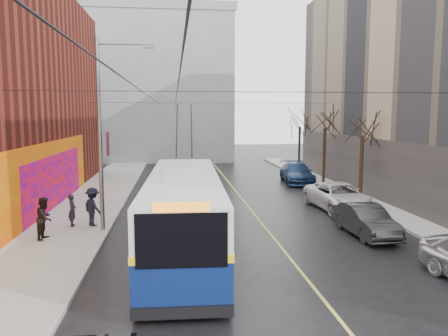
{
  "coord_description": "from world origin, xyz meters",
  "views": [
    {
      "loc": [
        -2.9,
        -10.58,
        5.55
      ],
      "look_at": [
        -0.44,
        10.98,
        2.88
      ],
      "focal_mm": 35.0,
      "sensor_mm": 36.0,
      "label": 1
    }
  ],
  "objects_px": {
    "tree_near": "(363,124)",
    "pedestrian_a": "(72,210)",
    "parked_car_c": "(339,197)",
    "pedestrian_b": "(45,218)",
    "parked_car_d": "(297,173)",
    "trolleybus": "(184,211)",
    "following_car": "(181,191)",
    "tree_mid": "(325,118)",
    "tree_far": "(300,119)",
    "parked_car_b": "(366,220)",
    "streetlight_pole": "(103,130)",
    "pedestrian_c": "(93,207)"
  },
  "relations": [
    {
      "from": "tree_near",
      "to": "pedestrian_a",
      "type": "relative_size",
      "value": 4.06
    },
    {
      "from": "parked_car_c",
      "to": "pedestrian_b",
      "type": "distance_m",
      "value": 15.96
    },
    {
      "from": "parked_car_d",
      "to": "parked_car_c",
      "type": "bearing_deg",
      "value": -86.54
    },
    {
      "from": "tree_near",
      "to": "trolleybus",
      "type": "distance_m",
      "value": 15.17
    },
    {
      "from": "trolleybus",
      "to": "following_car",
      "type": "bearing_deg",
      "value": 91.78
    },
    {
      "from": "tree_near",
      "to": "trolleybus",
      "type": "height_order",
      "value": "tree_near"
    },
    {
      "from": "tree_mid",
      "to": "following_car",
      "type": "distance_m",
      "value": 13.92
    },
    {
      "from": "tree_far",
      "to": "parked_car_b",
      "type": "relative_size",
      "value": 1.52
    },
    {
      "from": "parked_car_c",
      "to": "following_car",
      "type": "relative_size",
      "value": 1.27
    },
    {
      "from": "trolleybus",
      "to": "tree_far",
      "type": "bearing_deg",
      "value": 65.43
    },
    {
      "from": "tree_near",
      "to": "pedestrian_b",
      "type": "height_order",
      "value": "tree_near"
    },
    {
      "from": "following_car",
      "to": "parked_car_c",
      "type": "bearing_deg",
      "value": -25.71
    },
    {
      "from": "streetlight_pole",
      "to": "tree_near",
      "type": "height_order",
      "value": "streetlight_pole"
    },
    {
      "from": "tree_far",
      "to": "parked_car_b",
      "type": "bearing_deg",
      "value": -98.32
    },
    {
      "from": "tree_far",
      "to": "pedestrian_a",
      "type": "relative_size",
      "value": 4.17
    },
    {
      "from": "tree_mid",
      "to": "parked_car_d",
      "type": "xyz_separation_m",
      "value": [
        -2.0,
        0.73,
        -4.45
      ]
    },
    {
      "from": "tree_far",
      "to": "pedestrian_a",
      "type": "height_order",
      "value": "tree_far"
    },
    {
      "from": "streetlight_pole",
      "to": "tree_far",
      "type": "distance_m",
      "value": 25.09
    },
    {
      "from": "tree_near",
      "to": "parked_car_b",
      "type": "distance_m",
      "value": 9.51
    },
    {
      "from": "tree_mid",
      "to": "pedestrian_a",
      "type": "bearing_deg",
      "value": -144.18
    },
    {
      "from": "streetlight_pole",
      "to": "trolleybus",
      "type": "distance_m",
      "value": 5.79
    },
    {
      "from": "tree_near",
      "to": "trolleybus",
      "type": "bearing_deg",
      "value": -141.24
    },
    {
      "from": "parked_car_d",
      "to": "trolleybus",
      "type": "bearing_deg",
      "value": -113.85
    },
    {
      "from": "parked_car_c",
      "to": "parked_car_d",
      "type": "xyz_separation_m",
      "value": [
        0.35,
        10.14,
        0.03
      ]
    },
    {
      "from": "streetlight_pole",
      "to": "pedestrian_b",
      "type": "distance_m",
      "value": 4.65
    },
    {
      "from": "parked_car_d",
      "to": "tree_far",
      "type": "bearing_deg",
      "value": 77.75
    },
    {
      "from": "following_car",
      "to": "pedestrian_b",
      "type": "distance_m",
      "value": 9.96
    },
    {
      "from": "parked_car_c",
      "to": "following_car",
      "type": "distance_m",
      "value": 9.69
    },
    {
      "from": "trolleybus",
      "to": "pedestrian_b",
      "type": "distance_m",
      "value": 6.35
    },
    {
      "from": "tree_near",
      "to": "pedestrian_b",
      "type": "distance_m",
      "value": 19.39
    },
    {
      "from": "pedestrian_b",
      "to": "tree_near",
      "type": "bearing_deg",
      "value": -60.27
    },
    {
      "from": "pedestrian_b",
      "to": "pedestrian_c",
      "type": "relative_size",
      "value": 0.98
    },
    {
      "from": "tree_near",
      "to": "following_car",
      "type": "relative_size",
      "value": 1.46
    },
    {
      "from": "tree_mid",
      "to": "pedestrian_c",
      "type": "relative_size",
      "value": 3.54
    },
    {
      "from": "streetlight_pole",
      "to": "pedestrian_b",
      "type": "height_order",
      "value": "streetlight_pole"
    },
    {
      "from": "parked_car_c",
      "to": "following_car",
      "type": "height_order",
      "value": "parked_car_c"
    },
    {
      "from": "trolleybus",
      "to": "pedestrian_c",
      "type": "height_order",
      "value": "trolleybus"
    },
    {
      "from": "parked_car_b",
      "to": "pedestrian_c",
      "type": "bearing_deg",
      "value": 166.07
    },
    {
      "from": "parked_car_d",
      "to": "parked_car_b",
      "type": "bearing_deg",
      "value": -88.94
    },
    {
      "from": "following_car",
      "to": "streetlight_pole",
      "type": "bearing_deg",
      "value": -125.61
    },
    {
      "from": "following_car",
      "to": "pedestrian_b",
      "type": "height_order",
      "value": "pedestrian_b"
    },
    {
      "from": "tree_near",
      "to": "parked_car_b",
      "type": "xyz_separation_m",
      "value": [
        -3.2,
        -7.87,
        -4.26
      ]
    },
    {
      "from": "streetlight_pole",
      "to": "trolleybus",
      "type": "bearing_deg",
      "value": -42.34
    },
    {
      "from": "tree_far",
      "to": "parked_car_d",
      "type": "distance_m",
      "value": 7.88
    },
    {
      "from": "trolleybus",
      "to": "following_car",
      "type": "xyz_separation_m",
      "value": [
        0.01,
        9.93,
        -0.95
      ]
    },
    {
      "from": "parked_car_b",
      "to": "parked_car_c",
      "type": "xyz_separation_m",
      "value": [
        0.85,
        5.47,
        0.07
      ]
    },
    {
      "from": "tree_mid",
      "to": "parked_car_b",
      "type": "xyz_separation_m",
      "value": [
        -3.2,
        -14.87,
        -4.54
      ]
    },
    {
      "from": "pedestrian_a",
      "to": "parked_car_d",
      "type": "bearing_deg",
      "value": -54.85
    },
    {
      "from": "parked_car_d",
      "to": "pedestrian_c",
      "type": "height_order",
      "value": "pedestrian_c"
    },
    {
      "from": "streetlight_pole",
      "to": "following_car",
      "type": "relative_size",
      "value": 2.05
    }
  ]
}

